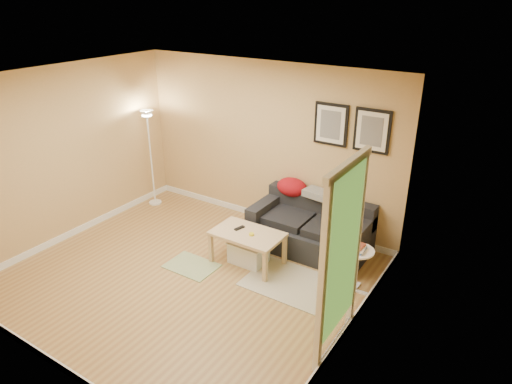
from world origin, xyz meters
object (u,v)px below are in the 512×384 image
sofa (310,226)px  coffee_table (248,248)px  side_table (356,271)px  floor_lamp (151,161)px  storage_bin (249,252)px  book_stack (358,248)px

sofa → coffee_table: bearing=-123.3°
side_table → floor_lamp: 4.09m
floor_lamp → side_table: bearing=-7.8°
storage_bin → side_table: bearing=6.2°
storage_bin → book_stack: book_stack is taller
book_stack → floor_lamp: size_ratio=0.13×
storage_bin → floor_lamp: size_ratio=0.30×
coffee_table → book_stack: book_stack is taller
side_table → floor_lamp: floor_lamp is taller
coffee_table → floor_lamp: size_ratio=0.57×
side_table → floor_lamp: bearing=172.2°
sofa → side_table: 1.16m
coffee_table → sofa: bearing=55.5°
coffee_table → side_table: (1.51, 0.19, 0.06)m
sofa → book_stack: sofa is taller
storage_bin → book_stack: 1.60m
storage_bin → side_table: side_table is taller
sofa → floor_lamp: floor_lamp is taller
book_stack → floor_lamp: bearing=-172.2°
book_stack → floor_lamp: (-4.02, 0.56, 0.16)m
coffee_table → storage_bin: (-0.00, 0.03, -0.08)m
side_table → floor_lamp: (-4.02, 0.55, 0.50)m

